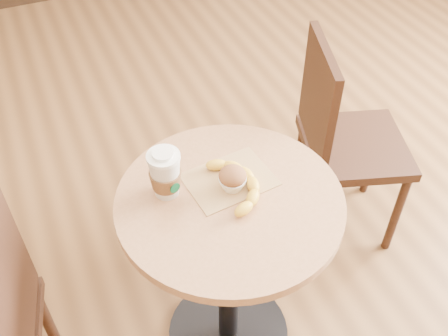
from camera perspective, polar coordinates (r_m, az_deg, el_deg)
name	(u,v)px	position (r m, az deg, el deg)	size (l,w,h in m)	color
cafe_table	(229,252)	(1.62, 0.57, -9.13)	(0.63, 0.63, 0.75)	black
chair_right	(341,138)	(2.06, 12.61, 3.18)	(0.49, 0.49, 0.89)	#331C12
kraft_bag	(229,179)	(1.48, 0.58, -1.25)	(0.24, 0.18, 0.00)	tan
coffee_cup	(165,175)	(1.41, -6.41, -0.78)	(0.09, 0.09, 0.15)	silver
muffin	(232,179)	(1.43, 0.93, -1.16)	(0.08, 0.08, 0.07)	white
banana	(240,183)	(1.45, 1.71, -1.63)	(0.12, 0.25, 0.03)	yellow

